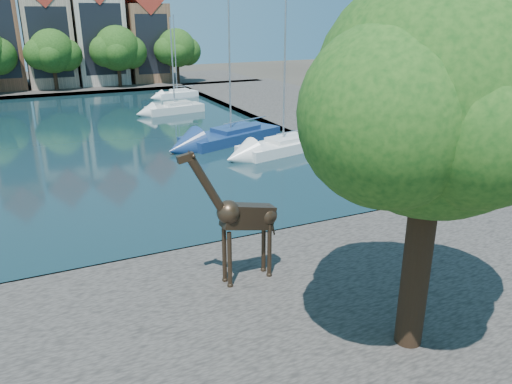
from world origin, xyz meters
TOP-DOWN VIEW (x-y plane):
  - ground at (0.00, 0.00)m, footprint 160.00×160.00m
  - water_basin at (0.00, 24.00)m, footprint 38.00×50.00m
  - near_quay at (0.00, -7.00)m, footprint 50.00×14.00m
  - far_quay at (0.00, 56.00)m, footprint 60.00×16.00m
  - right_quay at (25.00, 24.00)m, footprint 14.00×52.00m
  - plane_tree at (7.62, -9.01)m, footprint 8.32×6.40m
  - townhouse_east_inner at (2.00, 55.99)m, footprint 5.94×9.18m
  - townhouse_east_mid at (8.50, 55.99)m, footprint 6.43×9.18m
  - townhouse_east_end at (15.00, 55.99)m, footprint 5.44×9.18m
  - far_tree_mid_east at (2.10, 50.49)m, footprint 7.02×5.40m
  - far_tree_east at (10.11, 50.49)m, footprint 7.54×5.80m
  - far_tree_far_east at (18.09, 50.49)m, footprint 6.76×5.20m
  - giraffe_statue at (4.39, -3.51)m, footprint 3.61×0.71m
  - sailboat_right_a at (15.00, 13.26)m, footprint 7.55×4.12m
  - sailboat_right_b at (12.69, 17.90)m, footprint 8.94×5.64m
  - sailboat_right_c at (12.00, 31.52)m, footprint 6.12×2.98m
  - sailboat_right_d at (15.00, 40.80)m, footprint 5.12×2.51m

SIDE VIEW (x-z plane):
  - ground at x=0.00m, z-range 0.00..0.00m
  - water_basin at x=0.00m, z-range 0.00..0.08m
  - near_quay at x=0.00m, z-range 0.00..0.50m
  - far_quay at x=0.00m, z-range 0.00..0.50m
  - right_quay at x=25.00m, z-range 0.00..0.50m
  - sailboat_right_d at x=15.00m, z-range -4.13..5.43m
  - sailboat_right_a at x=15.00m, z-range -5.38..6.72m
  - sailboat_right_c at x=12.00m, z-range -4.01..5.36m
  - sailboat_right_b at x=12.69m, z-range -5.47..6.83m
  - giraffe_statue at x=4.39m, z-range 0.46..5.60m
  - far_tree_far_east at x=18.09m, z-range 1.40..8.76m
  - far_tree_mid_east at x=2.10m, z-range 1.37..8.89m
  - far_tree_east at x=10.11m, z-range 1.32..9.16m
  - townhouse_east_end at x=15.00m, z-range -0.11..14.32m
  - plane_tree at x=7.62m, z-range 2.36..12.98m
  - townhouse_east_inner at x=2.00m, z-range -0.16..15.63m
  - townhouse_east_mid at x=8.50m, z-range -0.22..16.43m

